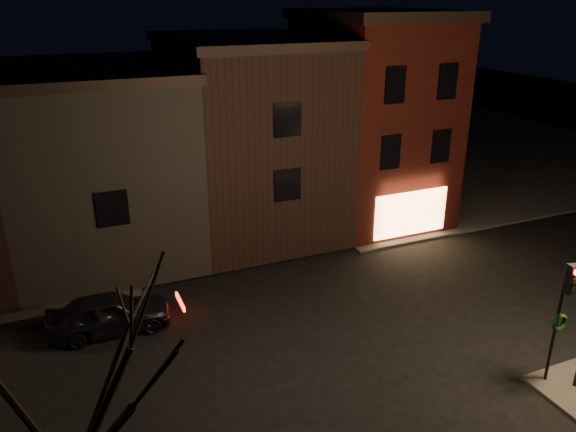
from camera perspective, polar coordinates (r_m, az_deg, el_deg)
The scene contains 8 objects.
ground at distance 20.56m, azimuth 2.16°, elevation -11.76°, with size 120.00×120.00×0.00m, color black.
sidewalk_far_right at distance 46.25m, azimuth 14.16°, elevation 6.87°, with size 30.00×30.00×0.12m, color #2D2B28.
corner_building at distance 29.94m, azimuth 8.51°, elevation 10.00°, with size 6.50×8.50×10.50m.
row_building_a at distance 28.23m, azimuth -4.13°, elevation 8.30°, with size 7.30×10.30×9.40m.
row_building_b at distance 26.94m, azimuth -18.87°, elevation 5.44°, with size 7.80×10.30×8.40m.
traffic_signal at distance 18.50m, azimuth 26.17°, elevation -8.16°, with size 0.58×0.38×4.05m.
bare_tree_left at distance 10.31m, azimuth -22.59°, elevation -14.97°, with size 5.60×5.60×7.50m.
parked_car_a at distance 21.25m, azimuth -17.71°, elevation -9.37°, with size 1.72×4.28×1.46m, color black.
Camera 1 is at (-7.47, -15.47, 11.30)m, focal length 35.00 mm.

